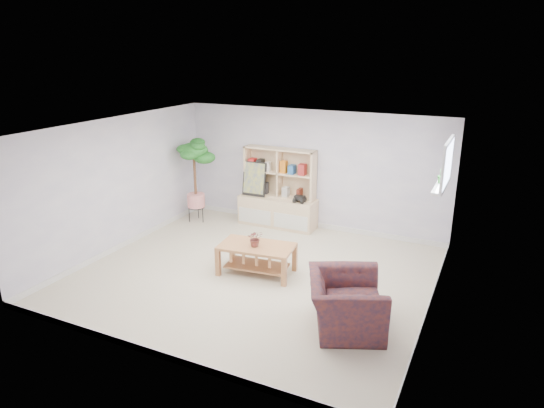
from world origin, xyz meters
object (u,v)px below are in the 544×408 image
at_px(storage_unit, 278,188).
at_px(floor_tree, 195,181).
at_px(armchair, 346,300).
at_px(coffee_table, 257,259).

xyz_separation_m(storage_unit, floor_tree, (-1.67, -0.50, 0.07)).
bearing_deg(floor_tree, armchair, -32.59).
bearing_deg(storage_unit, coffee_table, -73.74).
distance_m(storage_unit, armchair, 3.98).
xyz_separation_m(storage_unit, armchair, (2.43, -3.12, -0.40)).
bearing_deg(armchair, storage_unit, 14.86).
bearing_deg(armchair, floor_tree, 34.36).
bearing_deg(floor_tree, storage_unit, 16.64).
bearing_deg(storage_unit, armchair, -52.09).
bearing_deg(coffee_table, floor_tree, 137.50).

